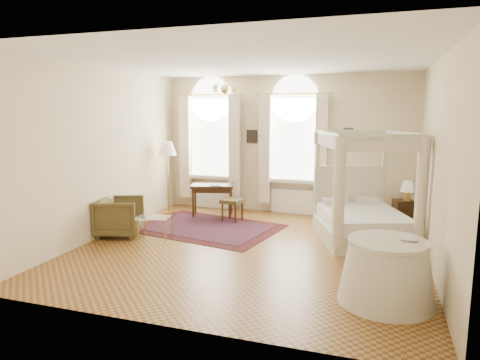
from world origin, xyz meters
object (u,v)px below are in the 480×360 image
object	(u,v)px
floor_lamp	(167,152)
side_table	(386,272)
armchair	(119,217)
writing_desk	(212,189)
coffee_table	(155,219)
canopy_bed	(362,216)
nightstand	(403,212)
stool	(232,203)

from	to	relation	value
floor_lamp	side_table	xyz separation A→B (m)	(4.98, -3.54, -1.08)
armchair	side_table	size ratio (longest dim) A/B	0.69
writing_desk	side_table	bearing A→B (deg)	-43.34
armchair	coffee_table	xyz separation A→B (m)	(0.77, 0.03, 0.01)
canopy_bed	side_table	distance (m)	2.71
armchair	side_table	xyz separation A→B (m)	(5.01, -1.53, 0.02)
nightstand	floor_lamp	size ratio (longest dim) A/B	0.31
writing_desk	coffee_table	distance (m)	2.15
nightstand	coffee_table	xyz separation A→B (m)	(-4.63, -2.67, 0.12)
writing_desk	armchair	distance (m)	2.43
coffee_table	stool	bearing A→B (deg)	61.11
stool	armchair	distance (m)	2.51
canopy_bed	armchair	world-z (taller)	canopy_bed
stool	floor_lamp	bearing A→B (deg)	172.78
stool	side_table	world-z (taller)	side_table
coffee_table	floor_lamp	size ratio (longest dim) A/B	0.40
armchair	stool	bearing A→B (deg)	-62.88
nightstand	side_table	size ratio (longest dim) A/B	0.44
armchair	nightstand	bearing A→B (deg)	-82.07
stool	side_table	bearing A→B (deg)	-45.56
nightstand	armchair	xyz separation A→B (m)	(-5.40, -2.70, 0.11)
canopy_bed	stool	world-z (taller)	canopy_bed
floor_lamp	side_table	size ratio (longest dim) A/B	1.42
canopy_bed	side_table	world-z (taller)	canopy_bed
armchair	side_table	bearing A→B (deg)	-125.60
canopy_bed	floor_lamp	size ratio (longest dim) A/B	1.33
floor_lamp	nightstand	bearing A→B (deg)	7.27
coffee_table	nightstand	bearing A→B (deg)	30.02
canopy_bed	nightstand	size ratio (longest dim) A/B	4.26
stool	side_table	distance (m)	4.66
stool	canopy_bed	bearing A→B (deg)	-12.74
coffee_table	floor_lamp	world-z (taller)	floor_lamp
canopy_bed	armchair	size ratio (longest dim) A/B	2.73
canopy_bed	stool	distance (m)	2.92
canopy_bed	nightstand	xyz separation A→B (m)	(0.80, 1.55, -0.20)
coffee_table	writing_desk	bearing A→B (deg)	80.22
writing_desk	nightstand	bearing A→B (deg)	7.63
canopy_bed	nightstand	distance (m)	1.75
stool	side_table	xyz separation A→B (m)	(3.26, -3.33, -0.01)
nightstand	floor_lamp	distance (m)	5.55
nightstand	side_table	distance (m)	4.25
coffee_table	side_table	world-z (taller)	side_table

